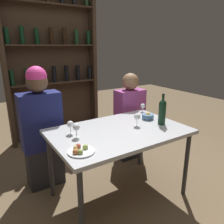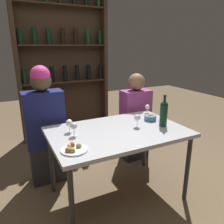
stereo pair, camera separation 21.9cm
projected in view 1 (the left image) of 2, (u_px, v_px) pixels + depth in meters
ground_plane at (118, 194)px, 2.35m from camera, size 10.00×10.00×0.00m
dining_table at (119, 136)px, 2.15m from camera, size 1.31×0.85×0.74m
wine_rack_wall at (52, 64)px, 3.52m from camera, size 1.50×0.21×2.39m
wine_bottle at (162, 111)px, 2.24m from camera, size 0.08×0.08×0.32m
wine_glass_0 at (70, 125)px, 2.01m from camera, size 0.06×0.06×0.13m
wine_glass_1 at (143, 106)px, 2.69m from camera, size 0.06×0.06×0.11m
wine_glass_2 at (76, 128)px, 1.93m from camera, size 0.07×0.07×0.13m
wine_glass_3 at (137, 117)px, 2.21m from camera, size 0.07×0.07×0.13m
food_plate_0 at (80, 150)px, 1.68m from camera, size 0.21×0.21×0.05m
snack_bowl at (148, 116)px, 2.44m from camera, size 0.13×0.13×0.08m
seated_person_left at (42, 130)px, 2.35m from camera, size 0.42×0.22×1.34m
seated_person_right at (129, 119)px, 2.99m from camera, size 0.39×0.22×1.19m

